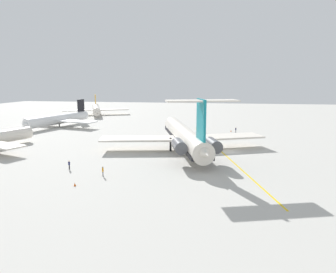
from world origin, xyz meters
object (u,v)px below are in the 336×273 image
airliner_mid_right (57,119)px  ground_crew_portside (103,170)px  safety_cone_nose (231,131)px  main_jetliner (185,136)px  ground_crew_starboard (203,130)px  ground_crew_near_tail (69,164)px  ground_crew_near_nose (236,129)px  airliner_far_right (96,109)px  safety_cone_wingtip (75,184)px

airliner_mid_right → ground_crew_portside: airliner_mid_right is taller
safety_cone_nose → main_jetliner: bearing=158.8°
ground_crew_starboard → safety_cone_nose: bearing=179.9°
ground_crew_near_tail → ground_crew_near_nose: bearing=-22.7°
airliner_far_right → safety_cone_wingtip: size_ratio=58.66×
ground_crew_starboard → ground_crew_near_nose: bearing=167.5°
ground_crew_near_nose → safety_cone_wingtip: size_ratio=3.16×
ground_crew_portside → main_jetliner: bearing=57.1°
main_jetliner → safety_cone_wingtip: (-28.99, 14.85, -3.46)m
ground_crew_near_tail → safety_cone_wingtip: size_ratio=3.30×
airliner_mid_right → safety_cone_wingtip: size_ratio=58.18×
main_jetliner → ground_crew_near_nose: bearing=-41.9°
ground_crew_near_tail → safety_cone_wingtip: (-8.83, -5.48, -0.87)m
safety_cone_wingtip → ground_crew_portside: bearing=-24.0°
safety_cone_nose → safety_cone_wingtip: 66.71m
airliner_far_right → ground_crew_starboard: airliner_far_right is taller
ground_crew_starboard → ground_crew_near_tail: bearing=40.5°
airliner_mid_right → safety_cone_nose: 64.37m
airliner_mid_right → ground_crew_near_tail: bearing=45.0°
airliner_mid_right → ground_crew_portside: 68.20m
ground_crew_near_nose → ground_crew_near_tail: ground_crew_near_tail is taller
ground_crew_starboard → safety_cone_wingtip: size_ratio=2.98×
airliner_mid_right → safety_cone_wingtip: bearing=45.2°
airliner_mid_right → ground_crew_starboard: bearing=99.5°
airliner_far_right → safety_cone_nose: airliner_far_right is taller
airliner_far_right → safety_cone_nose: 78.65m
airliner_mid_right → safety_cone_nose: (-0.39, -64.31, -2.56)m
ground_crew_near_tail → ground_crew_starboard: bearing=-14.4°
ground_crew_starboard → safety_cone_wingtip: bearing=49.0°
ground_crew_near_tail → safety_cone_nose: (52.07, -32.73, -0.87)m
airliner_mid_right → ground_crew_portside: (-55.46, -39.66, -1.71)m
ground_crew_near_nose → ground_crew_starboard: ground_crew_near_nose is taller
main_jetliner → airliner_far_right: main_jetliner is taller
ground_crew_starboard → safety_cone_nose: (3.97, -9.21, -0.76)m
ground_crew_near_nose → airliner_mid_right: bearing=58.3°
main_jetliner → ground_crew_starboard: main_jetliner is taller
airliner_mid_right → ground_crew_near_nose: bearing=102.0°
main_jetliner → airliner_far_right: size_ratio=1.42×
ground_crew_starboard → safety_cone_nose: 10.06m
main_jetliner → safety_cone_nose: main_jetliner is taller
ground_crew_near_nose → ground_crew_starboard: size_ratio=1.06×
main_jetliner → airliner_mid_right: main_jetliner is taller
ground_crew_portside → safety_cone_wingtip: size_ratio=3.25×
airliner_far_right → ground_crew_portside: 105.91m
ground_crew_starboard → airliner_mid_right: bearing=-28.0°
airliner_far_right → ground_crew_portside: size_ratio=18.08×
airliner_mid_right → ground_crew_near_nose: 65.89m
ground_crew_portside → safety_cone_nose: 60.34m
ground_crew_near_nose → ground_crew_portside: size_ratio=0.97×
ground_crew_near_tail → safety_cone_nose: 61.50m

